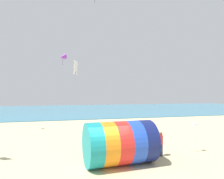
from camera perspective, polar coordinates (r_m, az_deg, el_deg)
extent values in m
plane|color=#CCBA8C|center=(12.80, -1.41, -21.40)|extent=(120.00, 120.00, 0.00)
cube|color=teal|center=(53.43, -11.26, -5.75)|extent=(120.00, 40.00, 0.10)
cylinder|color=teal|center=(12.43, -5.44, -15.55)|extent=(1.07, 2.74, 2.68)
cylinder|color=orange|center=(12.65, -1.53, -15.30)|extent=(1.07, 2.74, 2.68)
cylinder|color=red|center=(12.92, 2.23, -15.00)|extent=(1.07, 2.74, 2.68)
cylinder|color=blue|center=(13.25, 5.81, -14.65)|extent=(1.07, 2.74, 2.68)
cylinder|color=navy|center=(13.61, 9.20, -14.26)|extent=(1.07, 2.74, 2.68)
cylinder|color=black|center=(13.82, 10.89, -14.05)|extent=(0.26, 2.46, 2.46)
cylinder|color=#383D56|center=(15.12, 13.84, -16.47)|extent=(0.24, 0.24, 0.85)
cube|color=red|center=(14.94, 13.82, -13.74)|extent=(0.33, 0.41, 0.63)
sphere|color=#9E7051|center=(14.85, 13.82, -12.04)|extent=(0.23, 0.23, 0.23)
cone|color=purple|center=(28.73, -13.94, 9.02)|extent=(1.34, 1.28, 1.05)
cylinder|color=#4C1E6B|center=(28.62, -13.95, 7.69)|extent=(0.03, 0.03, 0.91)
cylinder|color=black|center=(25.59, -4.96, 24.21)|extent=(0.03, 0.03, 0.75)
cube|color=white|center=(20.18, -10.36, 6.14)|extent=(0.46, 0.91, 1.36)
cylinder|color=gray|center=(20.08, -10.36, 3.49)|extent=(0.03, 0.03, 1.36)
cylinder|color=silver|center=(16.60, 22.32, -12.48)|extent=(0.05, 0.05, 2.28)
cone|color=white|center=(16.57, 22.92, -9.14)|extent=(0.45, 0.36, 0.36)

